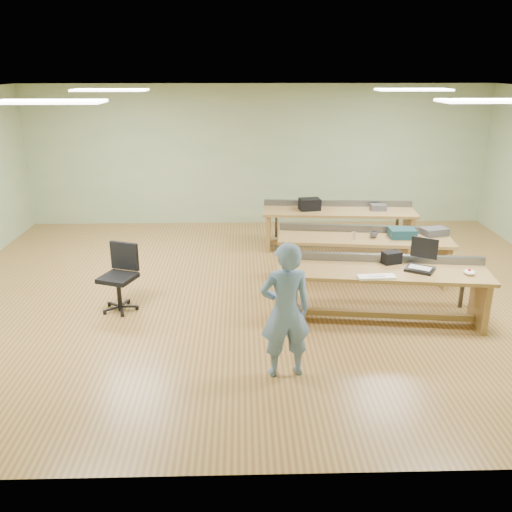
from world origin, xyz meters
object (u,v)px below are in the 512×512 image
at_px(laptop_base, 420,269).
at_px(drinks_can, 354,235).
at_px(person, 285,310).
at_px(workbench_front, 381,282).
at_px(camera_bag, 391,258).
at_px(workbench_mid, 364,248).
at_px(parts_bin_grey, 434,231).
at_px(parts_bin_teal, 402,233).
at_px(task_chair, 120,286).
at_px(workbench_back, 338,220).
at_px(mug, 374,234).

bearing_deg(laptop_base, drinks_can, 144.65).
xyz_separation_m(person, drinks_can, (1.30, 2.72, 0.01)).
bearing_deg(workbench_front, camera_bag, 59.09).
bearing_deg(workbench_front, workbench_mid, 94.10).
xyz_separation_m(camera_bag, parts_bin_grey, (1.06, 1.32, -0.03)).
xyz_separation_m(laptop_base, parts_bin_teal, (0.18, 1.50, 0.05)).
bearing_deg(workbench_front, drinks_can, 102.22).
height_order(workbench_mid, camera_bag, camera_bag).
bearing_deg(camera_bag, laptop_base, -61.65).
relative_size(laptop_base, task_chair, 0.37).
bearing_deg(parts_bin_grey, parts_bin_teal, -167.56).
bearing_deg(camera_bag, parts_bin_grey, 33.45).
bearing_deg(workbench_back, workbench_mid, -81.66).
bearing_deg(parts_bin_teal, workbench_front, -115.13).
bearing_deg(workbench_back, workbench_front, -84.85).
bearing_deg(camera_bag, workbench_mid, 76.74).
height_order(camera_bag, task_chair, task_chair).
bearing_deg(camera_bag, task_chair, 158.60).
xyz_separation_m(camera_bag, parts_bin_teal, (0.49, 1.20, -0.01)).
distance_m(workbench_back, camera_bag, 2.97).
bearing_deg(workbench_front, mug, 88.63).
relative_size(person, task_chair, 1.65).
height_order(laptop_base, task_chair, task_chair).
bearing_deg(workbench_front, parts_bin_teal, 71.94).
distance_m(parts_bin_teal, parts_bin_grey, 0.58).
height_order(workbench_back, mug, workbench_back).
bearing_deg(workbench_back, laptop_base, -76.36).
relative_size(parts_bin_grey, drinks_can, 3.52).
bearing_deg(mug, workbench_back, 98.26).
height_order(camera_bag, mug, camera_bag).
bearing_deg(parts_bin_grey, workbench_front, -128.54).
bearing_deg(laptop_base, parts_bin_grey, 96.76).
relative_size(workbench_front, person, 1.83).
distance_m(task_chair, parts_bin_grey, 5.02).
height_order(workbench_front, parts_bin_grey, same).
bearing_deg(parts_bin_grey, drinks_can, -171.88).
relative_size(person, camera_bag, 6.39).
bearing_deg(person, parts_bin_grey, -140.48).
xyz_separation_m(parts_bin_grey, mug, (-1.02, -0.13, -0.00)).
distance_m(parts_bin_teal, mug, 0.46).
relative_size(mug, drinks_can, 1.13).
xyz_separation_m(laptop_base, camera_bag, (-0.31, 0.30, 0.06)).
bearing_deg(person, workbench_front, -144.39).
bearing_deg(parts_bin_teal, camera_bag, -112.31).
height_order(workbench_front, laptop_base, workbench_front).
xyz_separation_m(laptop_base, mug, (-0.28, 1.49, 0.03)).
height_order(person, mug, person).
height_order(camera_bag, parts_bin_teal, camera_bag).
height_order(mug, drinks_can, drinks_can).
distance_m(workbench_mid, drinks_can, 0.34).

